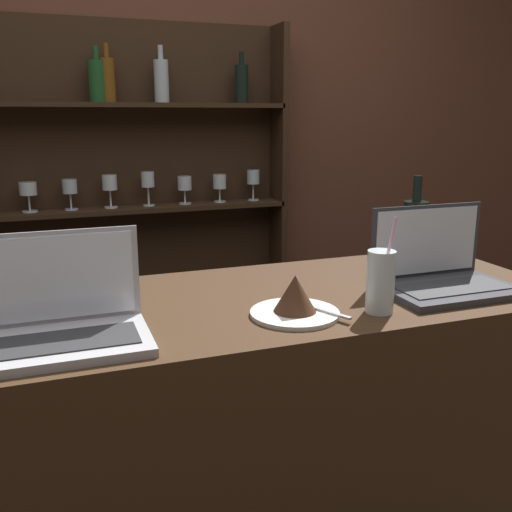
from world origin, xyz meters
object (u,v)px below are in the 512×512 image
(laptop_far, at_px, (442,272))
(wine_bottle_dark, at_px, (414,232))
(laptop_near, at_px, (63,319))
(cake_plate, at_px, (295,300))
(water_glass, at_px, (381,281))

(laptop_far, height_order, wine_bottle_dark, wine_bottle_dark)
(laptop_near, distance_m, laptop_far, 0.93)
(wine_bottle_dark, bearing_deg, cake_plate, -151.02)
(cake_plate, relative_size, wine_bottle_dark, 0.75)
(cake_plate, bearing_deg, laptop_far, 7.06)
(laptop_far, relative_size, cake_plate, 1.66)
(water_glass, relative_size, wine_bottle_dark, 0.82)
(water_glass, bearing_deg, laptop_near, 174.79)
(cake_plate, xyz_separation_m, water_glass, (0.19, -0.04, 0.04))
(laptop_far, xyz_separation_m, cake_plate, (-0.44, -0.05, -0.01))
(laptop_near, xyz_separation_m, cake_plate, (0.50, -0.02, -0.01))
(cake_plate, bearing_deg, water_glass, -13.14)
(laptop_near, height_order, water_glass, water_glass)
(laptop_near, relative_size, cake_plate, 1.61)
(cake_plate, height_order, water_glass, water_glass)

